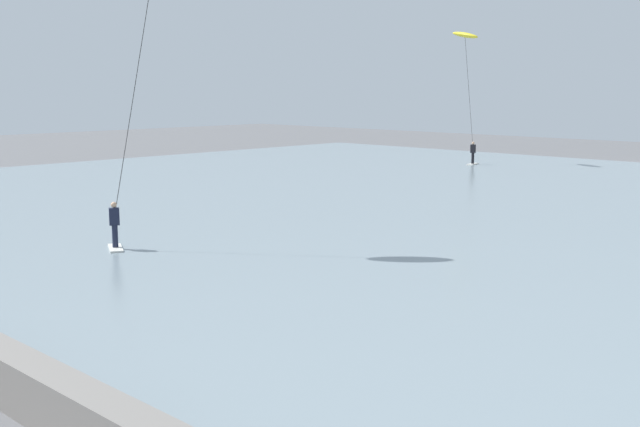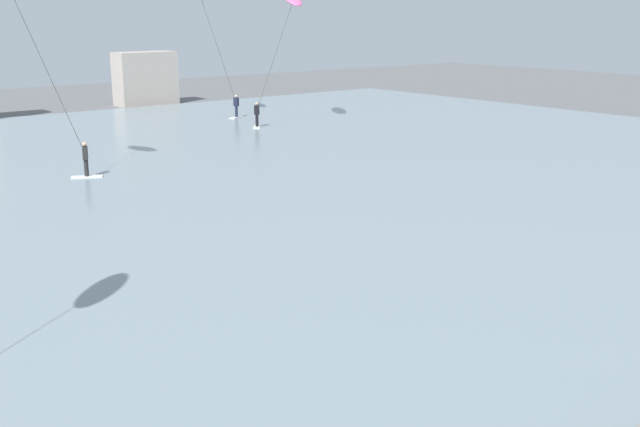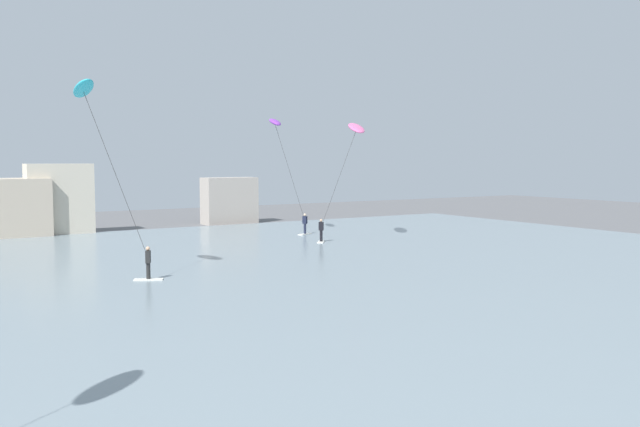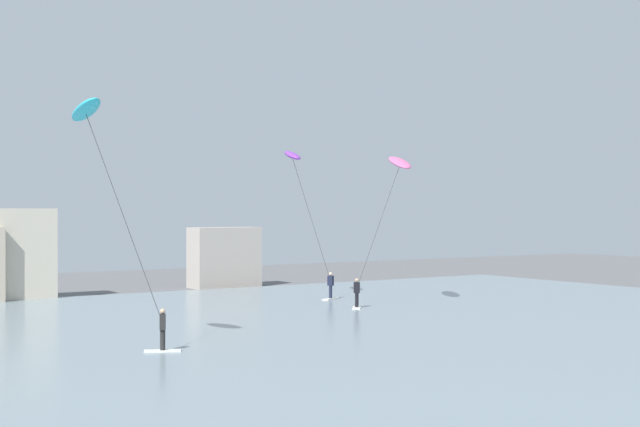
# 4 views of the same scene
# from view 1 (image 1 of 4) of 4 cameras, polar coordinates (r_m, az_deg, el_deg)

# --- Properties ---
(seawall_barrier) EXTENTS (60.00, 0.70, 0.98)m
(seawall_barrier) POSITION_cam_1_polar(r_m,az_deg,el_deg) (14.42, -19.08, -12.42)
(seawall_barrier) COLOR slate
(seawall_barrier) RESTS_ON ground
(kitesurfer_red) EXTENTS (2.64, 3.42, 9.61)m
(kitesurfer_red) POSITION_cam_1_polar(r_m,az_deg,el_deg) (28.44, -12.41, 14.40)
(kitesurfer_red) COLOR silver
(kitesurfer_red) RESTS_ON water_bay
(kitesurfer_yellow) EXTENTS (3.45, 2.57, 9.75)m
(kitesurfer_yellow) POSITION_cam_1_polar(r_m,az_deg,el_deg) (59.50, 10.51, 11.60)
(kitesurfer_yellow) COLOR silver
(kitesurfer_yellow) RESTS_ON water_bay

